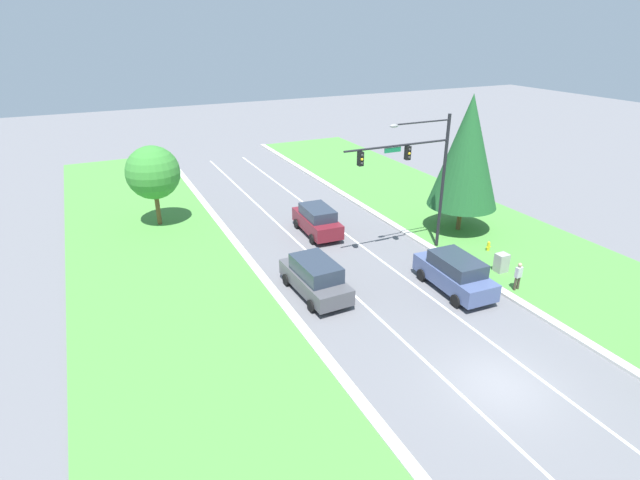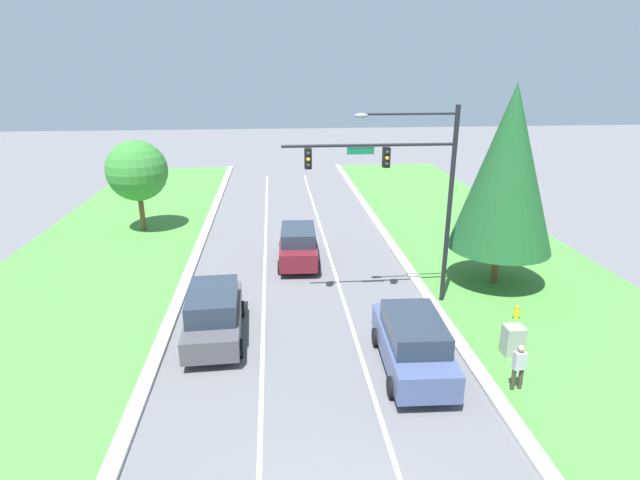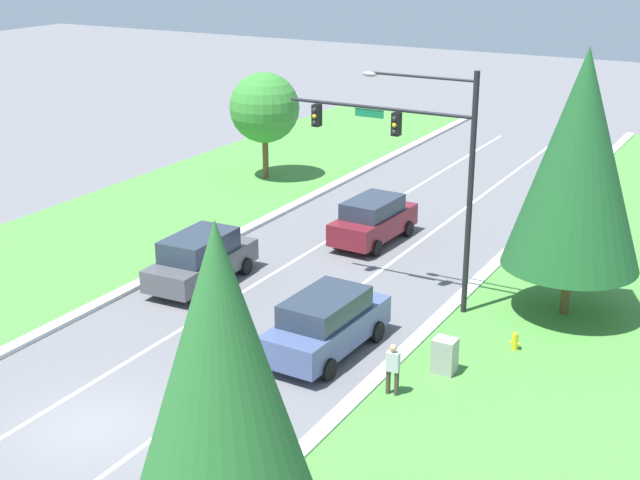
{
  "view_description": "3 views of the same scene",
  "coord_description": "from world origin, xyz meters",
  "views": [
    {
      "loc": [
        -13.58,
        -11.47,
        13.55
      ],
      "look_at": [
        -1.49,
        13.93,
        1.24
      ],
      "focal_mm": 28.0,
      "sensor_mm": 36.0,
      "label": 1
    },
    {
      "loc": [
        -1.19,
        -7.53,
        10.0
      ],
      "look_at": [
        0.99,
        15.48,
        1.97
      ],
      "focal_mm": 28.0,
      "sensor_mm": 36.0,
      "label": 2
    },
    {
      "loc": [
        15.87,
        -15.64,
        13.0
      ],
      "look_at": [
        -0.21,
        13.2,
        1.38
      ],
      "focal_mm": 50.0,
      "sensor_mm": 36.0,
      "label": 3
    }
  ],
  "objects": [
    {
      "name": "ground_plane",
      "position": [
        0.0,
        0.0,
        0.0
      ],
      "size": [
        160.0,
        160.0,
        0.0
      ],
      "primitive_type": "plane",
      "color": "slate"
    },
    {
      "name": "curb_strip_right",
      "position": [
        5.65,
        0.0,
        0.07
      ],
      "size": [
        0.5,
        90.0,
        0.15
      ],
      "color": "beige",
      "rests_on": "ground_plane"
    },
    {
      "name": "curb_strip_left",
      "position": [
        -5.65,
        0.0,
        0.07
      ],
      "size": [
        0.5,
        90.0,
        0.15
      ],
      "color": "beige",
      "rests_on": "ground_plane"
    },
    {
      "name": "lane_stripe_inner_left",
      "position": [
        -1.8,
        0.0,
        0.0
      ],
      "size": [
        0.14,
        81.0,
        0.01
      ],
      "color": "white",
      "rests_on": "ground_plane"
    },
    {
      "name": "lane_stripe_inner_right",
      "position": [
        1.8,
        0.0,
        0.0
      ],
      "size": [
        0.14,
        81.0,
        0.01
      ],
      "color": "white",
      "rests_on": "ground_plane"
    },
    {
      "name": "traffic_signal_mast",
      "position": [
        4.26,
        12.21,
        5.66
      ],
      "size": [
        7.14,
        0.41,
        8.6
      ],
      "color": "black",
      "rests_on": "ground_plane"
    },
    {
      "name": "slate_blue_suv",
      "position": [
        3.4,
        7.14,
        1.04
      ],
      "size": [
        2.36,
        5.13,
        2.02
      ],
      "rotation": [
        0.0,
        0.0,
        -0.04
      ],
      "color": "#475684",
      "rests_on": "ground_plane"
    },
    {
      "name": "graphite_suv",
      "position": [
        -3.64,
        9.99,
        1.03
      ],
      "size": [
        2.33,
        5.15,
        2.01
      ],
      "rotation": [
        0.0,
        0.0,
        0.03
      ],
      "color": "#4C4C51",
      "rests_on": "ground_plane"
    },
    {
      "name": "burgundy_suv",
      "position": [
        0.01,
        17.54,
        1.02
      ],
      "size": [
        2.3,
        4.9,
        1.99
      ],
      "rotation": [
        0.0,
        0.0,
        -0.05
      ],
      "color": "maroon",
      "rests_on": "ground_plane"
    },
    {
      "name": "utility_cabinet",
      "position": [
        7.27,
        7.6,
        0.6
      ],
      "size": [
        0.7,
        0.6,
        1.19
      ],
      "color": "#9E9E99",
      "rests_on": "ground_plane"
    },
    {
      "name": "pedestrian",
      "position": [
        6.46,
        5.57,
        0.94
      ],
      "size": [
        0.4,
        0.25,
        1.69
      ],
      "rotation": [
        0.0,
        0.0,
        3.23
      ],
      "color": "#42382D",
      "rests_on": "ground_plane"
    },
    {
      "name": "fire_hydrant",
      "position": [
        8.7,
        10.17,
        0.34
      ],
      "size": [
        0.34,
        0.2,
        0.7
      ],
      "color": "gold",
      "rests_on": "ground_plane"
    },
    {
      "name": "oak_near_left_tree",
      "position": [
        -9.62,
        23.99,
        3.92
      ],
      "size": [
        3.74,
        3.74,
        5.8
      ],
      "color": "brown",
      "rests_on": "ground_plane"
    },
    {
      "name": "conifer_far_right_tree",
      "position": [
        9.34,
        13.86,
        5.64
      ],
      "size": [
        4.71,
        4.71,
        9.42
      ],
      "color": "brown",
      "rests_on": "ground_plane"
    }
  ]
}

